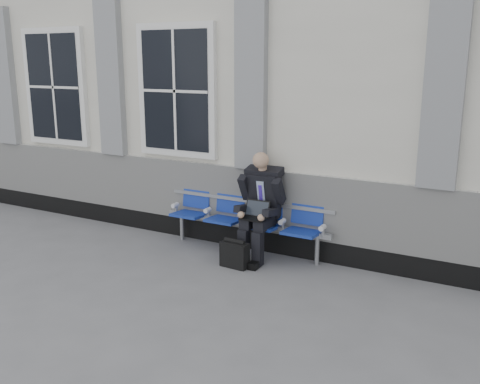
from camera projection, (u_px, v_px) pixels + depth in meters
The scene contains 5 objects.
ground at pixel (100, 261), 7.37m from camera, with size 70.00×70.00×0.00m, color slate.
station_building at pixel (224, 87), 9.81m from camera, with size 14.40×4.40×4.49m.
bench at pixel (246, 214), 7.64m from camera, with size 2.60×0.47×0.91m.
businessman at pixel (261, 202), 7.32m from camera, with size 0.62×0.83×1.50m.
briefcase at pixel (235, 254), 7.11m from camera, with size 0.39×0.19×0.39m.
Camera 1 is at (5.02, -5.16, 2.69)m, focal length 40.00 mm.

